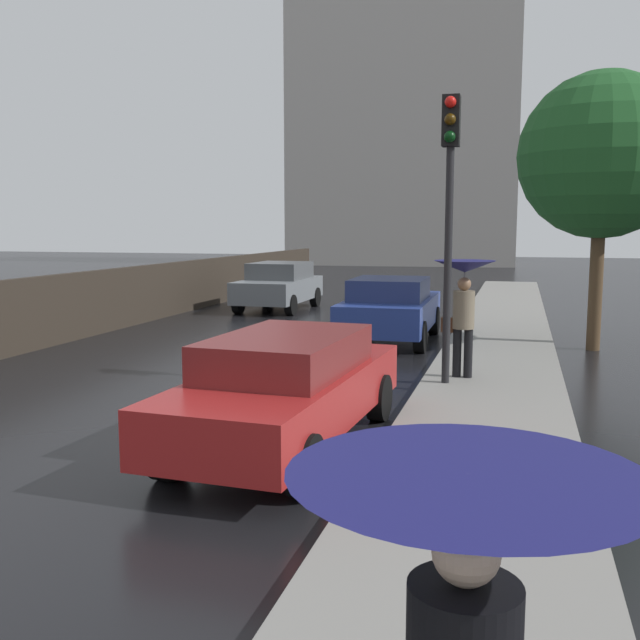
# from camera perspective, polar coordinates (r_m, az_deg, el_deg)

# --- Properties ---
(car_red_near_kerb) EXTENTS (1.90, 4.48, 1.34)m
(car_red_near_kerb) POSITION_cam_1_polar(r_m,az_deg,el_deg) (8.48, -2.59, -5.29)
(car_red_near_kerb) COLOR maroon
(car_red_near_kerb) RESTS_ON ground
(car_blue_mid_road) EXTENTS (1.91, 4.13, 1.44)m
(car_blue_mid_road) POSITION_cam_1_polar(r_m,az_deg,el_deg) (16.22, 5.60, 0.93)
(car_blue_mid_road) COLOR navy
(car_blue_mid_road) RESTS_ON ground
(car_grey_far_ahead) EXTENTS (1.88, 3.84, 1.46)m
(car_grey_far_ahead) POSITION_cam_1_polar(r_m,az_deg,el_deg) (22.39, -3.27, 2.76)
(car_grey_far_ahead) COLOR slate
(car_grey_far_ahead) RESTS_ON ground
(pedestrian_with_umbrella_near) EXTENTS (1.09, 1.09, 1.71)m
(pedestrian_with_umbrella_near) POSITION_cam_1_polar(r_m,az_deg,el_deg) (2.35, 11.49, -19.53)
(pedestrian_with_umbrella_near) COLOR black
(pedestrian_with_umbrella_near) RESTS_ON sidewalk_strip
(pedestrian_with_umbrella_far) EXTENTS (0.98, 0.98, 1.89)m
(pedestrian_with_umbrella_far) POSITION_cam_1_polar(r_m,az_deg,el_deg) (11.80, 11.29, 2.52)
(pedestrian_with_umbrella_far) COLOR black
(pedestrian_with_umbrella_far) RESTS_ON sidewalk_strip
(traffic_light) EXTENTS (0.26, 0.39, 4.37)m
(traffic_light) POSITION_cam_1_polar(r_m,az_deg,el_deg) (11.28, 10.18, 10.32)
(traffic_light) COLOR black
(traffic_light) RESTS_ON sidewalk_strip
(street_tree_near) EXTENTS (3.36, 3.36, 5.68)m
(street_tree_near) POSITION_cam_1_polar(r_m,az_deg,el_deg) (16.05, 21.36, 11.95)
(street_tree_near) COLOR #4C3823
(street_tree_near) RESTS_ON ground
(distant_tower) EXTENTS (15.21, 7.89, 18.88)m
(distant_tower) POSITION_cam_1_polar(r_m,az_deg,el_deg) (50.50, 6.58, 15.19)
(distant_tower) COLOR #9E9993
(distant_tower) RESTS_ON ground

